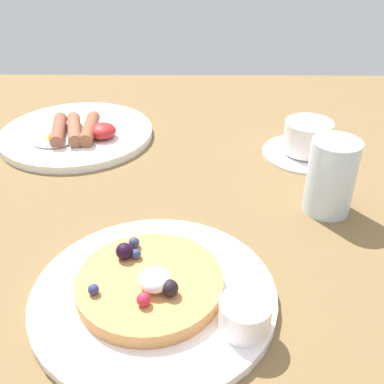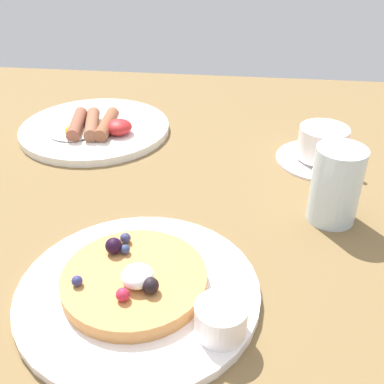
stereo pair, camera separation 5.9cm
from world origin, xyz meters
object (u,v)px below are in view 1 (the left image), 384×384
at_px(coffee_cup, 309,136).
at_px(pancake_plate, 154,295).
at_px(breakfast_plate, 77,134).
at_px(syrup_ramekin, 245,315).
at_px(water_glass, 331,177).
at_px(coffee_saucer, 305,152).

bearing_deg(coffee_cup, pancake_plate, -124.41).
bearing_deg(coffee_cup, breakfast_plate, 170.99).
height_order(breakfast_plate, coffee_cup, coffee_cup).
relative_size(syrup_ramekin, water_glass, 0.49).
bearing_deg(breakfast_plate, water_glass, -29.85).
xyz_separation_m(syrup_ramekin, breakfast_plate, (-0.27, 0.46, -0.02)).
bearing_deg(coffee_saucer, coffee_cup, -45.33).
bearing_deg(syrup_ramekin, coffee_saucer, 70.37).
relative_size(breakfast_plate, water_glass, 2.60).
distance_m(breakfast_plate, coffee_cup, 0.42).
height_order(syrup_ramekin, coffee_saucer, syrup_ramekin).
bearing_deg(water_glass, breakfast_plate, 150.15).
height_order(syrup_ramekin, breakfast_plate, syrup_ramekin).
bearing_deg(coffee_saucer, pancake_plate, -124.20).
bearing_deg(breakfast_plate, pancake_plate, -66.87).
bearing_deg(pancake_plate, syrup_ramekin, -27.81).
bearing_deg(water_glass, pancake_plate, -142.36).
relative_size(pancake_plate, water_glass, 2.51).
height_order(syrup_ramekin, coffee_cup, coffee_cup).
relative_size(pancake_plate, breakfast_plate, 0.96).
distance_m(syrup_ramekin, water_glass, 0.26).
xyz_separation_m(breakfast_plate, coffee_cup, (0.41, -0.06, 0.03)).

